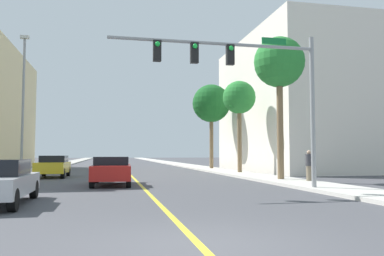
{
  "coord_description": "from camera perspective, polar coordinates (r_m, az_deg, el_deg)",
  "views": [
    {
      "loc": [
        -1.56,
        -6.75,
        1.59
      ],
      "look_at": [
        3.46,
        16.97,
        3.16
      ],
      "focal_mm": 36.64,
      "sensor_mm": 36.0,
      "label": 1
    }
  ],
  "objects": [
    {
      "name": "palm_far",
      "position": [
        38.55,
        2.83,
        3.53
      ],
      "size": [
        3.71,
        3.71,
        8.21
      ],
      "color": "brown",
      "rests_on": "sidewalk_right"
    },
    {
      "name": "building_right_near",
      "position": [
        38.0,
        15.32,
        3.27
      ],
      "size": [
        10.56,
        17.44,
        12.25
      ],
      "primitive_type": "cube",
      "color": "silver",
      "rests_on": "ground"
    },
    {
      "name": "palm_mid",
      "position": [
        30.76,
        6.89,
        4.25
      ],
      "size": [
        2.56,
        2.56,
        7.08
      ],
      "color": "brown",
      "rests_on": "sidewalk_right"
    },
    {
      "name": "pedestrian",
      "position": [
        21.63,
        16.69,
        -5.26
      ],
      "size": [
        0.38,
        0.38,
        1.61
      ],
      "rotation": [
        0.0,
        0.0,
        2.07
      ],
      "color": "#726651",
      "rests_on": "sidewalk_right"
    },
    {
      "name": "traffic_signal_mast",
      "position": [
        16.71,
        8.32,
        7.82
      ],
      "size": [
        8.81,
        0.36,
        6.5
      ],
      "color": "gray",
      "rests_on": "sidewalk_right"
    },
    {
      "name": "palm_near",
      "position": [
        23.34,
        12.58,
        9.06
      ],
      "size": [
        2.9,
        2.9,
        8.14
      ],
      "color": "brown",
      "rests_on": "sidewalk_right"
    },
    {
      "name": "street_lamp",
      "position": [
        27.91,
        -23.37,
        3.99
      ],
      "size": [
        0.56,
        0.28,
        9.21
      ],
      "color": "gray",
      "rests_on": "sidewalk_left"
    },
    {
      "name": "car_yellow",
      "position": [
        27.6,
        -19.54,
        -5.22
      ],
      "size": [
        1.92,
        3.87,
        1.44
      ],
      "rotation": [
        0.0,
        0.0,
        3.12
      ],
      "color": "gold",
      "rests_on": "ground"
    },
    {
      "name": "car_red",
      "position": [
        20.01,
        -11.62,
        -6.06
      ],
      "size": [
        2.02,
        4.23,
        1.43
      ],
      "rotation": [
        0.0,
        0.0,
        -0.04
      ],
      "color": "red",
      "rests_on": "ground"
    },
    {
      "name": "sidewalk_right",
      "position": [
        49.69,
        -0.91,
        -5.46
      ],
      "size": [
        2.65,
        168.0,
        0.15
      ],
      "primitive_type": "cube",
      "color": "beige",
      "rests_on": "ground"
    },
    {
      "name": "lane_marking_center",
      "position": [
        48.8,
        -10.14,
        -5.52
      ],
      "size": [
        0.16,
        144.0,
        0.01
      ],
      "primitive_type": "cube",
      "color": "yellow",
      "rests_on": "ground"
    },
    {
      "name": "sidewalk_left",
      "position": [
        49.19,
        -19.47,
        -5.27
      ],
      "size": [
        2.65,
        168.0,
        0.15
      ],
      "primitive_type": "cube",
      "color": "#B2ADA3",
      "rests_on": "ground"
    },
    {
      "name": "ground",
      "position": [
        48.8,
        -10.14,
        -5.52
      ],
      "size": [
        192.0,
        192.0,
        0.0
      ],
      "primitive_type": "plane",
      "color": "#47474C"
    }
  ]
}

